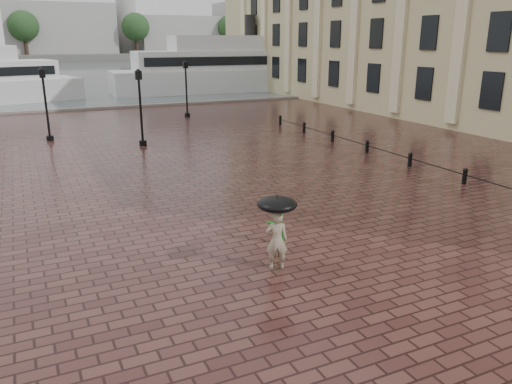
# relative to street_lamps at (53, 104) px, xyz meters

# --- Properties ---
(ground) EXTENTS (300.00, 300.00, 0.00)m
(ground) POSITION_rel_street_lamps_xyz_m (1.60, -17.60, -2.33)
(ground) COLOR #351A18
(ground) RESTS_ON ground
(harbour_water) EXTENTS (240.00, 240.00, 0.00)m
(harbour_water) POSITION_rel_street_lamps_xyz_m (1.60, 74.40, -2.33)
(harbour_water) COLOR #444D53
(harbour_water) RESTS_ON ground
(quay_edge) EXTENTS (80.00, 0.60, 0.30)m
(quay_edge) POSITION_rel_street_lamps_xyz_m (1.60, 14.40, -2.33)
(quay_edge) COLOR slate
(quay_edge) RESTS_ON ground
(far_shore) EXTENTS (300.00, 60.00, 2.00)m
(far_shore) POSITION_rel_street_lamps_xyz_m (1.60, 142.40, -1.33)
(far_shore) COLOR #4C4C47
(far_shore) RESTS_ON ground
(distant_skyline) EXTENTS (102.50, 22.00, 33.00)m
(distant_skyline) POSITION_rel_street_lamps_xyz_m (49.74, 132.40, 7.13)
(distant_skyline) COLOR gray
(distant_skyline) RESTS_ON ground
(far_trees) EXTENTS (188.00, 8.00, 13.50)m
(far_trees) POSITION_rel_street_lamps_xyz_m (1.60, 120.40, 7.09)
(far_trees) COLOR #2D2119
(far_trees) RESTS_ON ground
(bollard_row) EXTENTS (0.22, 21.22, 0.73)m
(bollard_row) POSITION_rel_street_lamps_xyz_m (15.60, -11.10, -1.93)
(bollard_row) COLOR black
(bollard_row) RESTS_ON ground
(street_lamps) EXTENTS (21.44, 14.44, 4.40)m
(street_lamps) POSITION_rel_street_lamps_xyz_m (0.00, 0.00, 0.00)
(street_lamps) COLOR black
(street_lamps) RESTS_ON ground
(adult_pedestrian) EXTENTS (0.72, 0.60, 1.68)m
(adult_pedestrian) POSITION_rel_street_lamps_xyz_m (4.11, -22.10, -1.49)
(adult_pedestrian) COLOR gray
(adult_pedestrian) RESTS_ON ground
(child_pedestrian) EXTENTS (0.71, 0.61, 1.27)m
(child_pedestrian) POSITION_rel_street_lamps_xyz_m (4.96, -20.43, -1.69)
(child_pedestrian) COLOR #1B9420
(child_pedestrian) RESTS_ON ground
(ferry_far) EXTENTS (27.63, 7.86, 8.97)m
(ferry_far) POSITION_rel_street_lamps_xyz_m (21.50, 24.92, 0.37)
(ferry_far) COLOR silver
(ferry_far) RESTS_ON ground
(umbrella) EXTENTS (1.10, 1.10, 1.14)m
(umbrella) POSITION_rel_street_lamps_xyz_m (4.11, -22.10, -0.43)
(umbrella) COLOR black
(umbrella) RESTS_ON ground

